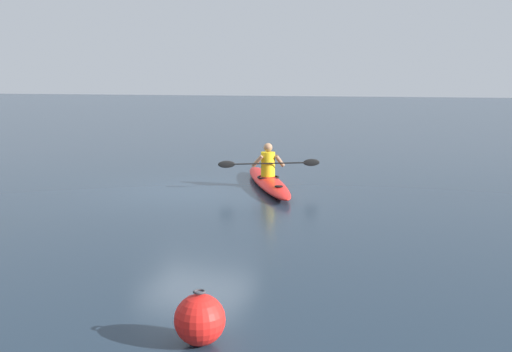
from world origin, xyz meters
TOP-DOWN VIEW (x-y plane):
  - ground_plane at (0.00, 0.00)m, footprint 160.00×160.00m
  - kayak at (-1.43, -0.99)m, footprint 2.54×4.37m
  - kayaker at (-1.45, -0.96)m, footprint 2.20×1.11m
  - mooring_buoy_white_far at (-3.23, 7.59)m, footprint 0.50×0.50m

SIDE VIEW (x-z plane):
  - ground_plane at x=0.00m, z-range 0.00..0.00m
  - kayak at x=-1.43m, z-range 0.00..0.27m
  - mooring_buoy_white_far at x=-3.23m, z-range -0.02..0.53m
  - kayaker at x=-1.45m, z-range 0.21..1.01m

